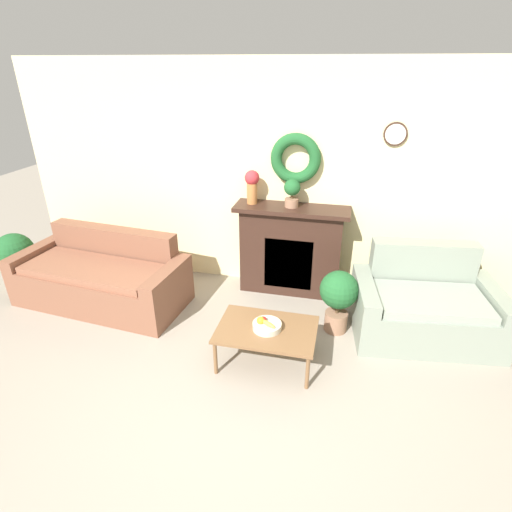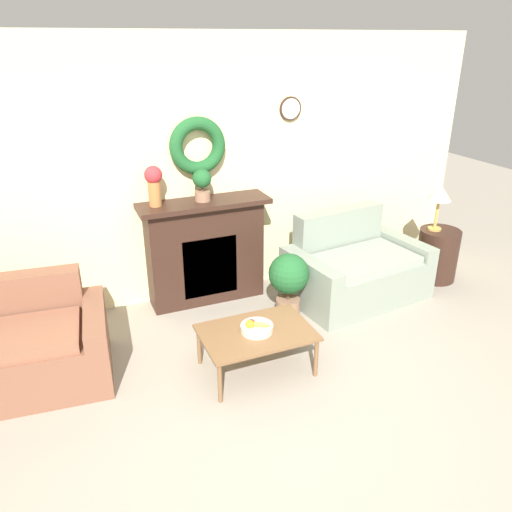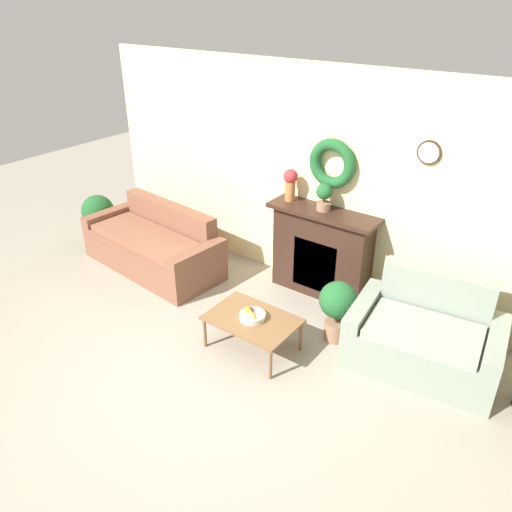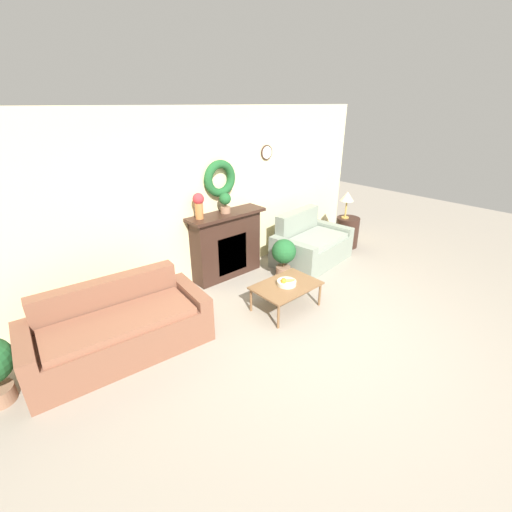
{
  "view_description": "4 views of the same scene",
  "coord_description": "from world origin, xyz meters",
  "px_view_note": "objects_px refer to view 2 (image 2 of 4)",
  "views": [
    {
      "loc": [
        0.7,
        -2.16,
        2.62
      ],
      "look_at": [
        -0.15,
        1.49,
        0.8
      ],
      "focal_mm": 28.0,
      "sensor_mm": 36.0,
      "label": 1
    },
    {
      "loc": [
        -1.28,
        -2.43,
        2.62
      ],
      "look_at": [
        0.24,
        1.16,
        0.92
      ],
      "focal_mm": 35.0,
      "sensor_mm": 36.0,
      "label": 2
    },
    {
      "loc": [
        2.64,
        -2.54,
        3.39
      ],
      "look_at": [
        -0.07,
        1.14,
        0.93
      ],
      "focal_mm": 35.0,
      "sensor_mm": 36.0,
      "label": 3
    },
    {
      "loc": [
        -3.01,
        -2.05,
        2.73
      ],
      "look_at": [
        -0.13,
        1.22,
        0.77
      ],
      "focal_mm": 24.0,
      "sensor_mm": 36.0,
      "label": 4
    }
  ],
  "objects_px": {
    "fireplace": "(205,251)",
    "vase_on_mantel_left": "(154,183)",
    "coffee_table": "(256,335)",
    "table_lamp": "(440,194)",
    "side_table_by_loveseat": "(437,255)",
    "loveseat_right": "(355,269)",
    "potted_plant_on_mantel": "(202,183)",
    "potted_plant_floor_by_loveseat": "(289,280)",
    "fruit_bowl": "(256,327)"
  },
  "relations": [
    {
      "from": "potted_plant_on_mantel",
      "to": "potted_plant_floor_by_loveseat",
      "type": "relative_size",
      "value": 0.46
    },
    {
      "from": "fireplace",
      "to": "vase_on_mantel_left",
      "type": "height_order",
      "value": "vase_on_mantel_left"
    },
    {
      "from": "fruit_bowl",
      "to": "potted_plant_on_mantel",
      "type": "relative_size",
      "value": 0.84
    },
    {
      "from": "fireplace",
      "to": "potted_plant_floor_by_loveseat",
      "type": "xyz_separation_m",
      "value": [
        0.62,
        -0.73,
        -0.13
      ]
    },
    {
      "from": "potted_plant_on_mantel",
      "to": "potted_plant_floor_by_loveseat",
      "type": "xyz_separation_m",
      "value": [
        0.63,
        -0.71,
        -0.87
      ]
    },
    {
      "from": "fruit_bowl",
      "to": "potted_plant_floor_by_loveseat",
      "type": "relative_size",
      "value": 0.39
    },
    {
      "from": "fireplace",
      "to": "potted_plant_on_mantel",
      "type": "bearing_deg",
      "value": -116.41
    },
    {
      "from": "loveseat_right",
      "to": "potted_plant_floor_by_loveseat",
      "type": "height_order",
      "value": "loveseat_right"
    },
    {
      "from": "coffee_table",
      "to": "fruit_bowl",
      "type": "xyz_separation_m",
      "value": [
        -0.0,
        -0.0,
        0.07
      ]
    },
    {
      "from": "coffee_table",
      "to": "potted_plant_on_mantel",
      "type": "relative_size",
      "value": 2.85
    },
    {
      "from": "fireplace",
      "to": "potted_plant_on_mantel",
      "type": "relative_size",
      "value": 4.12
    },
    {
      "from": "vase_on_mantel_left",
      "to": "side_table_by_loveseat",
      "type": "bearing_deg",
      "value": -10.57
    },
    {
      "from": "fireplace",
      "to": "fruit_bowl",
      "type": "distance_m",
      "value": 1.4
    },
    {
      "from": "loveseat_right",
      "to": "fruit_bowl",
      "type": "xyz_separation_m",
      "value": [
        -1.52,
        -0.85,
        0.11
      ]
    },
    {
      "from": "fruit_bowl",
      "to": "vase_on_mantel_left",
      "type": "relative_size",
      "value": 0.69
    },
    {
      "from": "fruit_bowl",
      "to": "potted_plant_floor_by_loveseat",
      "type": "xyz_separation_m",
      "value": [
        0.63,
        0.67,
        0.01
      ]
    },
    {
      "from": "coffee_table",
      "to": "side_table_by_loveseat",
      "type": "relative_size",
      "value": 1.52
    },
    {
      "from": "side_table_by_loveseat",
      "to": "vase_on_mantel_left",
      "type": "height_order",
      "value": "vase_on_mantel_left"
    },
    {
      "from": "side_table_by_loveseat",
      "to": "fireplace",
      "type": "bearing_deg",
      "value": 167.67
    },
    {
      "from": "table_lamp",
      "to": "potted_plant_on_mantel",
      "type": "height_order",
      "value": "potted_plant_on_mantel"
    },
    {
      "from": "coffee_table",
      "to": "potted_plant_floor_by_loveseat",
      "type": "relative_size",
      "value": 1.32
    },
    {
      "from": "fruit_bowl",
      "to": "side_table_by_loveseat",
      "type": "relative_size",
      "value": 0.45
    },
    {
      "from": "fireplace",
      "to": "side_table_by_loveseat",
      "type": "height_order",
      "value": "fireplace"
    },
    {
      "from": "loveseat_right",
      "to": "side_table_by_loveseat",
      "type": "relative_size",
      "value": 2.53
    },
    {
      "from": "coffee_table",
      "to": "table_lamp",
      "type": "xyz_separation_m",
      "value": [
        2.58,
        0.86,
        0.68
      ]
    },
    {
      "from": "fireplace",
      "to": "side_table_by_loveseat",
      "type": "relative_size",
      "value": 2.21
    },
    {
      "from": "fireplace",
      "to": "coffee_table",
      "type": "bearing_deg",
      "value": -90.2
    },
    {
      "from": "fireplace",
      "to": "loveseat_right",
      "type": "relative_size",
      "value": 0.87
    },
    {
      "from": "loveseat_right",
      "to": "potted_plant_on_mantel",
      "type": "xyz_separation_m",
      "value": [
        -1.52,
        0.54,
        0.99
      ]
    },
    {
      "from": "coffee_table",
      "to": "table_lamp",
      "type": "height_order",
      "value": "table_lamp"
    },
    {
      "from": "potted_plant_floor_by_loveseat",
      "to": "table_lamp",
      "type": "bearing_deg",
      "value": 5.82
    },
    {
      "from": "side_table_by_loveseat",
      "to": "vase_on_mantel_left",
      "type": "distance_m",
      "value": 3.34
    },
    {
      "from": "loveseat_right",
      "to": "fireplace",
      "type": "bearing_deg",
      "value": 152.9
    },
    {
      "from": "side_table_by_loveseat",
      "to": "table_lamp",
      "type": "bearing_deg",
      "value": 141.34
    },
    {
      "from": "coffee_table",
      "to": "side_table_by_loveseat",
      "type": "height_order",
      "value": "side_table_by_loveseat"
    },
    {
      "from": "fireplace",
      "to": "fruit_bowl",
      "type": "relative_size",
      "value": 4.93
    },
    {
      "from": "side_table_by_loveseat",
      "to": "table_lamp",
      "type": "height_order",
      "value": "table_lamp"
    },
    {
      "from": "loveseat_right",
      "to": "table_lamp",
      "type": "xyz_separation_m",
      "value": [
        1.06,
        0.02,
        0.71
      ]
    },
    {
      "from": "loveseat_right",
      "to": "coffee_table",
      "type": "distance_m",
      "value": 1.74
    },
    {
      "from": "vase_on_mantel_left",
      "to": "potted_plant_floor_by_loveseat",
      "type": "relative_size",
      "value": 0.56
    },
    {
      "from": "potted_plant_on_mantel",
      "to": "potted_plant_floor_by_loveseat",
      "type": "height_order",
      "value": "potted_plant_on_mantel"
    },
    {
      "from": "table_lamp",
      "to": "vase_on_mantel_left",
      "type": "bearing_deg",
      "value": 170.07
    },
    {
      "from": "fireplace",
      "to": "table_lamp",
      "type": "xyz_separation_m",
      "value": [
        2.58,
        -0.53,
        0.46
      ]
    },
    {
      "from": "coffee_table",
      "to": "vase_on_mantel_left",
      "type": "distance_m",
      "value": 1.79
    },
    {
      "from": "loveseat_right",
      "to": "table_lamp",
      "type": "height_order",
      "value": "table_lamp"
    },
    {
      "from": "fireplace",
      "to": "fruit_bowl",
      "type": "xyz_separation_m",
      "value": [
        -0.01,
        -1.4,
        -0.14
      ]
    },
    {
      "from": "fruit_bowl",
      "to": "side_table_by_loveseat",
      "type": "xyz_separation_m",
      "value": [
        2.64,
        0.82,
        -0.12
      ]
    },
    {
      "from": "loveseat_right",
      "to": "side_table_by_loveseat",
      "type": "bearing_deg",
      "value": -8.4
    },
    {
      "from": "table_lamp",
      "to": "potted_plant_floor_by_loveseat",
      "type": "bearing_deg",
      "value": -174.18
    },
    {
      "from": "coffee_table",
      "to": "side_table_by_loveseat",
      "type": "distance_m",
      "value": 2.76
    }
  ]
}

